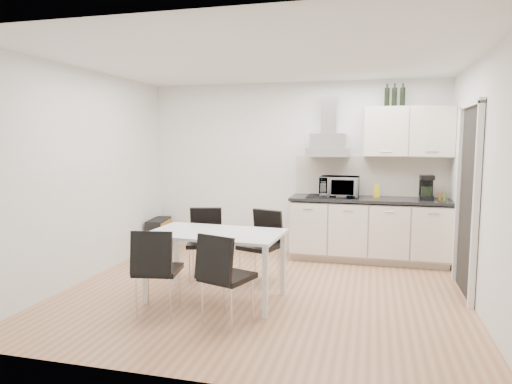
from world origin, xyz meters
TOP-DOWN VIEW (x-y plane):
  - ground at (0.00, 0.00)m, footprint 4.50×4.50m
  - wall_back at (0.00, 2.00)m, footprint 4.50×0.10m
  - wall_front at (0.00, -2.00)m, footprint 4.50×0.10m
  - wall_left at (-2.25, 0.00)m, footprint 0.10×4.00m
  - wall_right at (2.25, 0.00)m, footprint 0.10×4.00m
  - ceiling at (0.00, 0.00)m, footprint 4.50×4.50m
  - doorway at (2.21, 0.55)m, footprint 0.08×1.04m
  - kitchenette at (1.19, 1.73)m, footprint 2.22×0.64m
  - dining_table at (-0.44, -0.33)m, footprint 1.47×0.89m
  - chair_far_left at (-0.82, 0.32)m, footprint 0.56×0.60m
  - chair_far_right at (-0.12, 0.35)m, footprint 0.58×0.61m
  - chair_near_left at (-0.86, -0.87)m, footprint 0.52×0.57m
  - chair_near_right at (-0.12, -0.92)m, footprint 0.58×0.62m
  - guitar_amp at (-2.11, 1.65)m, footprint 0.32×0.60m
  - floor_speaker at (-0.68, 1.90)m, footprint 0.21×0.20m

SIDE VIEW (x-z plane):
  - ground at x=0.00m, z-range 0.00..0.00m
  - floor_speaker at x=-0.68m, z-range 0.00..0.27m
  - guitar_amp at x=-2.11m, z-range 0.00..0.48m
  - chair_far_left at x=-0.82m, z-range 0.00..0.88m
  - chair_far_right at x=-0.12m, z-range 0.00..0.88m
  - chair_near_left at x=-0.86m, z-range 0.00..0.88m
  - chair_near_right at x=-0.12m, z-range 0.00..0.88m
  - dining_table at x=-0.44m, z-range 0.30..1.05m
  - kitchenette at x=1.19m, z-range -0.43..2.09m
  - doorway at x=2.21m, z-range 0.00..2.10m
  - wall_back at x=0.00m, z-range 0.00..2.60m
  - wall_front at x=0.00m, z-range 0.00..2.60m
  - wall_left at x=-2.25m, z-range 0.00..2.60m
  - wall_right at x=2.25m, z-range 0.00..2.60m
  - ceiling at x=0.00m, z-range 2.60..2.60m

